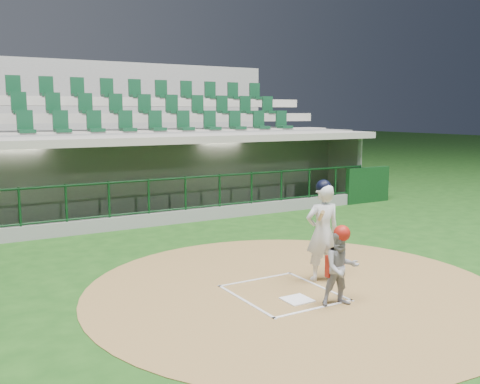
{
  "coord_description": "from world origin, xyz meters",
  "views": [
    {
      "loc": [
        -4.99,
        -7.39,
        3.02
      ],
      "look_at": [
        0.86,
        2.6,
        1.3
      ],
      "focal_mm": 40.0,
      "sensor_mm": 36.0,
      "label": 1
    }
  ],
  "objects": [
    {
      "name": "batter_box_chalk",
      "position": [
        0.0,
        -0.3,
        0.02
      ],
      "size": [
        1.55,
        1.8,
        0.01
      ],
      "color": "silver",
      "rests_on": "ground"
    },
    {
      "name": "ground",
      "position": [
        0.0,
        0.0,
        0.0
      ],
      "size": [
        120.0,
        120.0,
        0.0
      ],
      "primitive_type": "plane",
      "color": "#174012",
      "rests_on": "ground"
    },
    {
      "name": "batter",
      "position": [
        1.02,
        -0.05,
        0.93
      ],
      "size": [
        0.9,
        0.92,
        1.84
      ],
      "color": "silver",
      "rests_on": "dirt_circle"
    },
    {
      "name": "dugout_structure",
      "position": [
        0.12,
        7.83,
        0.96
      ],
      "size": [
        16.4,
        3.7,
        3.0
      ],
      "color": "gray",
      "rests_on": "ground"
    },
    {
      "name": "seating_deck",
      "position": [
        0.0,
        10.91,
        1.42
      ],
      "size": [
        17.0,
        6.72,
        5.15
      ],
      "color": "slate",
      "rests_on": "ground"
    },
    {
      "name": "catcher",
      "position": [
        0.46,
        -1.2,
        0.64
      ],
      "size": [
        0.7,
        0.61,
        1.29
      ],
      "color": "#95959B",
      "rests_on": "dirt_circle"
    },
    {
      "name": "home_plate",
      "position": [
        0.0,
        -0.7,
        0.02
      ],
      "size": [
        0.43,
        0.43,
        0.02
      ],
      "primitive_type": "cube",
      "color": "white",
      "rests_on": "dirt_circle"
    },
    {
      "name": "dirt_circle",
      "position": [
        0.3,
        -0.2,
        0.01
      ],
      "size": [
        7.2,
        7.2,
        0.01
      ],
      "primitive_type": "cylinder",
      "color": "brown",
      "rests_on": "ground"
    }
  ]
}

